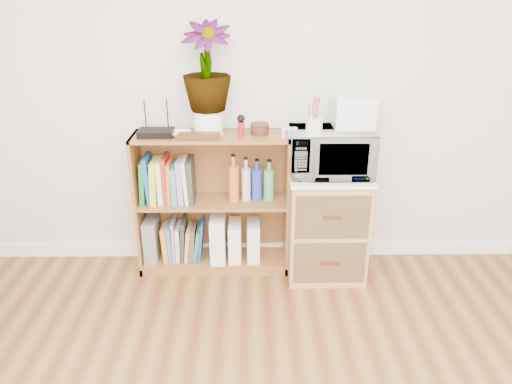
{
  "coord_description": "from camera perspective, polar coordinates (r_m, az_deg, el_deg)",
  "views": [
    {
      "loc": [
        -0.1,
        -0.94,
        1.84
      ],
      "look_at": [
        -0.07,
        1.95,
        0.62
      ],
      "focal_mm": 35.0,
      "sensor_mm": 36.0,
      "label": 1
    }
  ],
  "objects": [
    {
      "name": "file_box",
      "position": [
        3.51,
        -11.77,
        -5.17
      ],
      "size": [
        0.09,
        0.24,
        0.29
      ],
      "primitive_type": "cube",
      "color": "slate",
      "rests_on": "bookshelf"
    },
    {
      "name": "skirting_board",
      "position": [
        3.65,
        0.99,
        -6.49
      ],
      "size": [
        4.0,
        0.02,
        0.1
      ],
      "primitive_type": "cube",
      "color": "white",
      "rests_on": "ground"
    },
    {
      "name": "microwave",
      "position": [
        3.15,
        8.52,
        4.54
      ],
      "size": [
        0.51,
        0.35,
        0.28
      ],
      "primitive_type": "imported",
      "rotation": [
        0.0,
        0.0,
        0.0
      ],
      "color": "silver",
      "rests_on": "wicker_unit"
    },
    {
      "name": "cookbooks",
      "position": [
        3.31,
        -10.06,
        1.33
      ],
      "size": [
        0.35,
        0.2,
        0.31
      ],
      "color": "#1E7324",
      "rests_on": "bookshelf"
    },
    {
      "name": "liquor_bottles",
      "position": [
        3.26,
        -0.56,
        1.37
      ],
      "size": [
        0.3,
        0.07,
        0.31
      ],
      "color": "#C46324",
      "rests_on": "bookshelf"
    },
    {
      "name": "white_bowl",
      "position": [
        3.16,
        -8.61,
        6.6
      ],
      "size": [
        0.13,
        0.13,
        0.03
      ],
      "primitive_type": "imported",
      "color": "white",
      "rests_on": "bookshelf"
    },
    {
      "name": "wooden_bowl",
      "position": [
        3.16,
        0.43,
        7.22
      ],
      "size": [
        0.12,
        0.12,
        0.07
      ],
      "primitive_type": "cylinder",
      "color": "#3A1C0F",
      "rests_on": "bookshelf"
    },
    {
      "name": "small_appliance",
      "position": [
        3.17,
        11.09,
        8.98
      ],
      "size": [
        0.24,
        0.2,
        0.19
      ],
      "primitive_type": "cube",
      "color": "silver",
      "rests_on": "microwave"
    },
    {
      "name": "pen_cup",
      "position": [
        2.98,
        6.66,
        7.51
      ],
      "size": [
        0.1,
        0.1,
        0.11
      ],
      "primitive_type": "cylinder",
      "color": "silver",
      "rests_on": "microwave"
    },
    {
      "name": "magazine_holder_right",
      "position": [
        3.44,
        -0.29,
        -5.5
      ],
      "size": [
        0.08,
        0.21,
        0.27
      ],
      "primitive_type": "cube",
      "color": "silver",
      "rests_on": "bookshelf"
    },
    {
      "name": "paint_jars",
      "position": [
        3.08,
        3.83,
        6.61
      ],
      "size": [
        0.11,
        0.04,
        0.06
      ],
      "primitive_type": "cube",
      "color": "#DD7A84",
      "rests_on": "bookshelf"
    },
    {
      "name": "kokeshi_doll",
      "position": [
        3.11,
        -1.72,
        7.17
      ],
      "size": [
        0.04,
        0.04,
        0.09
      ],
      "primitive_type": "cylinder",
      "color": "maroon",
      "rests_on": "bookshelf"
    },
    {
      "name": "plant_pot",
      "position": [
        3.17,
        -5.46,
        7.95
      ],
      "size": [
        0.18,
        0.18,
        0.15
      ],
      "primitive_type": "cylinder",
      "color": "white",
      "rests_on": "bookshelf"
    },
    {
      "name": "trinket_box",
      "position": [
        3.08,
        -6.51,
        6.36
      ],
      "size": [
        0.26,
        0.06,
        0.04
      ],
      "primitive_type": "cube",
      "color": "#361C0E",
      "rests_on": "bookshelf"
    },
    {
      "name": "magazine_holder_mid",
      "position": [
        3.44,
        -2.41,
        -5.51
      ],
      "size": [
        0.08,
        0.21,
        0.27
      ],
      "primitive_type": "cube",
      "color": "white",
      "rests_on": "bookshelf"
    },
    {
      "name": "bookshelf",
      "position": [
        3.34,
        -4.92,
        -1.32
      ],
      "size": [
        1.0,
        0.3,
        0.95
      ],
      "primitive_type": "cube",
      "color": "brown",
      "rests_on": "ground"
    },
    {
      "name": "lower_books",
      "position": [
        3.48,
        -8.34,
        -5.51
      ],
      "size": [
        0.29,
        0.19,
        0.29
      ],
      "color": "orange",
      "rests_on": "bookshelf"
    },
    {
      "name": "wicker_unit",
      "position": [
        3.35,
        7.99,
        -3.72
      ],
      "size": [
        0.5,
        0.45,
        0.7
      ],
      "primitive_type": "cube",
      "color": "#9E7542",
      "rests_on": "ground"
    },
    {
      "name": "router",
      "position": [
        3.19,
        -11.34,
        6.65
      ],
      "size": [
        0.22,
        0.15,
        0.04
      ],
      "primitive_type": "cube",
      "color": "black",
      "rests_on": "bookshelf"
    },
    {
      "name": "potted_plant",
      "position": [
        3.1,
        -5.7,
        14.07
      ],
      "size": [
        0.3,
        0.3,
        0.53
      ],
      "primitive_type": "imported",
      "color": "#2F712D",
      "rests_on": "plant_pot"
    },
    {
      "name": "magazine_holder_left",
      "position": [
        3.44,
        -4.33,
        -5.14
      ],
      "size": [
        0.1,
        0.25,
        0.32
      ],
      "primitive_type": "cube",
      "color": "white",
      "rests_on": "bookshelf"
    }
  ]
}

